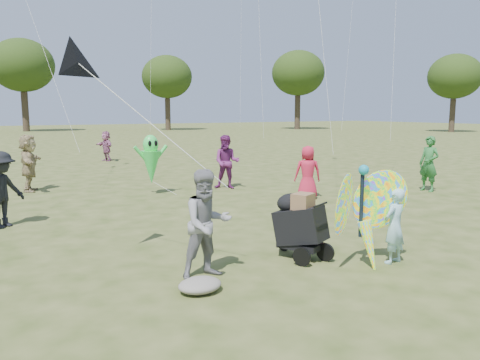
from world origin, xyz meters
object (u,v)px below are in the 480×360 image
adult_man (207,224)px  crowd_j (106,146)px  crowd_a (308,172)px  crowd_e (227,162)px  butterfly_kite (365,216)px  crowd_b (2,190)px  child_girl (394,226)px  crowd_f (429,164)px  alien_kite (151,161)px  crowd_d (29,163)px  jogging_stroller (299,221)px

adult_man → crowd_j: size_ratio=1.10×
adult_man → crowd_a: 6.63m
crowd_e → butterfly_kite: 7.80m
crowd_a → crowd_b: (-7.51, 0.69, 0.06)m
child_girl → crowd_f: bearing=-155.2°
crowd_a → alien_kite: (-3.50, 2.79, 0.23)m
crowd_d → crowd_f: (10.37, -6.13, -0.03)m
crowd_b → crowd_j: bearing=27.8°
child_girl → alien_kite: bearing=-90.5°
child_girl → crowd_f: 7.52m
crowd_e → crowd_j: size_ratio=1.15×
crowd_f → butterfly_kite: (-6.81, -4.06, -0.02)m
crowd_a → crowd_f: size_ratio=0.88×
alien_kite → crowd_b: bearing=-152.4°
crowd_d → butterfly_kite: 10.80m
crowd_j → crowd_b: bearing=-36.1°
crowd_e → alien_kite: alien_kite is taller
adult_man → crowd_e: 7.89m
alien_kite → jogging_stroller: bearing=-89.7°
crowd_b → crowd_d: crowd_d is taller
crowd_f → jogging_stroller: (-7.37, -3.15, -0.22)m
crowd_j → butterfly_kite: 17.77m
crowd_a → crowd_e: (-1.10, 2.61, 0.10)m
crowd_f → alien_kite: bearing=-120.9°
adult_man → crowd_j: (3.05, 16.91, -0.07)m
child_girl → jogging_stroller: (-1.12, 1.01, 0.01)m
crowd_f → jogging_stroller: crowd_f is taller
crowd_d → crowd_j: bearing=-14.5°
crowd_j → butterfly_kite: bearing=-14.6°
jogging_stroller → crowd_a: bearing=25.4°
crowd_b → alien_kite: size_ratio=0.91×
crowd_a → child_girl: bearing=94.0°
child_girl → jogging_stroller: bearing=-50.9°
jogging_stroller → butterfly_kite: bearing=-82.5°
crowd_d → crowd_j: (4.33, 7.56, -0.14)m
adult_man → crowd_f: 9.65m
child_girl → butterfly_kite: (-0.56, 0.10, 0.21)m
crowd_a → jogging_stroller: bearing=78.4°
crowd_a → crowd_f: crowd_f is taller
adult_man → crowd_e: (4.09, 6.74, 0.04)m
adult_man → butterfly_kite: 2.44m
crowd_j → crowd_d: bearing=-42.0°
crowd_a → crowd_j: bearing=-51.7°
alien_kite → adult_man: bearing=-103.7°
child_girl → crowd_d: crowd_d is taller
crowd_a → crowd_d: crowd_d is taller
child_girl → crowd_b: crowd_b is taller
crowd_d → crowd_e: (5.36, -2.61, -0.02)m
butterfly_kite → alien_kite: bearing=94.4°
adult_man → crowd_a: (5.19, 4.14, -0.06)m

